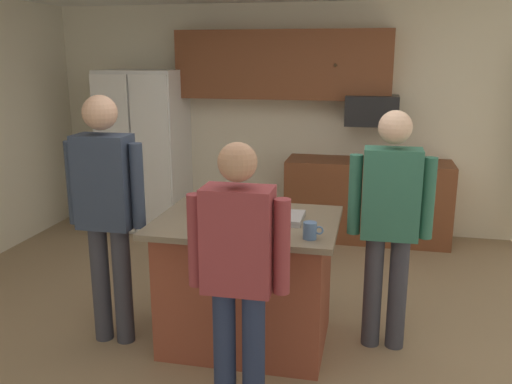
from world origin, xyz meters
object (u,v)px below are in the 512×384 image
(glass_stout_tall, at_px, (197,203))
(mug_blue_stoneware, at_px, (310,231))
(kitchen_island, at_px, (247,281))
(microwave_over_range, at_px, (372,110))
(person_guest_left, at_px, (106,203))
(glass_pilsner, at_px, (223,203))
(person_elder_center, at_px, (238,266))
(person_host_foreground, at_px, (390,215))
(serving_tray, at_px, (271,217))
(refrigerator, at_px, (145,151))

(glass_stout_tall, xyz_separation_m, mug_blue_stoneware, (0.87, -0.40, -0.02))
(glass_stout_tall, bearing_deg, kitchen_island, -11.92)
(microwave_over_range, bearing_deg, person_guest_left, -122.71)
(glass_pilsner, bearing_deg, glass_stout_tall, -173.18)
(microwave_over_range, distance_m, mug_blue_stoneware, 2.91)
(person_elder_center, distance_m, mug_blue_stoneware, 0.61)
(microwave_over_range, distance_m, person_guest_left, 3.27)
(kitchen_island, height_order, person_host_foreground, person_host_foreground)
(mug_blue_stoneware, bearing_deg, glass_stout_tall, 155.22)
(person_elder_center, xyz_separation_m, person_guest_left, (-1.10, 0.63, 0.12))
(person_guest_left, bearing_deg, glass_pilsner, 10.08)
(person_host_foreground, relative_size, glass_pilsner, 10.87)
(serving_tray, bearing_deg, person_guest_left, -169.09)
(glass_stout_tall, bearing_deg, person_elder_center, -59.58)
(person_host_foreground, height_order, serving_tray, person_host_foreground)
(refrigerator, relative_size, person_guest_left, 1.05)
(microwave_over_range, height_order, mug_blue_stoneware, microwave_over_range)
(glass_pilsner, bearing_deg, person_guest_left, -158.56)
(kitchen_island, bearing_deg, person_host_foreground, 8.48)
(person_host_foreground, bearing_deg, kitchen_island, -0.00)
(kitchen_island, distance_m, serving_tray, 0.51)
(refrigerator, height_order, serving_tray, refrigerator)
(person_guest_left, xyz_separation_m, glass_pilsner, (0.75, 0.30, -0.03))
(person_guest_left, height_order, mug_blue_stoneware, person_guest_left)
(refrigerator, height_order, glass_stout_tall, refrigerator)
(kitchen_island, bearing_deg, serving_tray, 8.31)
(microwave_over_range, relative_size, serving_tray, 1.27)
(mug_blue_stoneware, bearing_deg, person_host_foreground, 43.38)
(person_elder_center, relative_size, mug_blue_stoneware, 12.53)
(glass_stout_tall, bearing_deg, person_guest_left, -154.26)
(kitchen_island, distance_m, mug_blue_stoneware, 0.77)
(mug_blue_stoneware, bearing_deg, microwave_over_range, 83.63)
(kitchen_island, distance_m, glass_stout_tall, 0.66)
(person_host_foreground, height_order, person_guest_left, person_guest_left)
(microwave_over_range, relative_size, person_elder_center, 0.35)
(person_guest_left, distance_m, serving_tray, 1.15)
(person_elder_center, relative_size, glass_pilsner, 10.31)
(refrigerator, relative_size, kitchen_island, 1.48)
(microwave_over_range, height_order, glass_stout_tall, microwave_over_range)
(person_elder_center, bearing_deg, person_guest_left, 50.13)
(glass_stout_tall, bearing_deg, serving_tray, -5.88)
(glass_stout_tall, distance_m, glass_pilsner, 0.19)
(serving_tray, bearing_deg, refrigerator, 129.51)
(person_guest_left, xyz_separation_m, serving_tray, (1.12, 0.22, -0.09))
(glass_pilsner, xyz_separation_m, serving_tray, (0.37, -0.08, -0.06))
(mug_blue_stoneware, bearing_deg, kitchen_island, 146.39)
(person_elder_center, height_order, serving_tray, person_elder_center)
(person_elder_center, xyz_separation_m, serving_tray, (0.02, 0.85, 0.03))
(microwave_over_range, relative_size, kitchen_island, 0.44)
(microwave_over_range, distance_m, person_host_foreground, 2.44)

